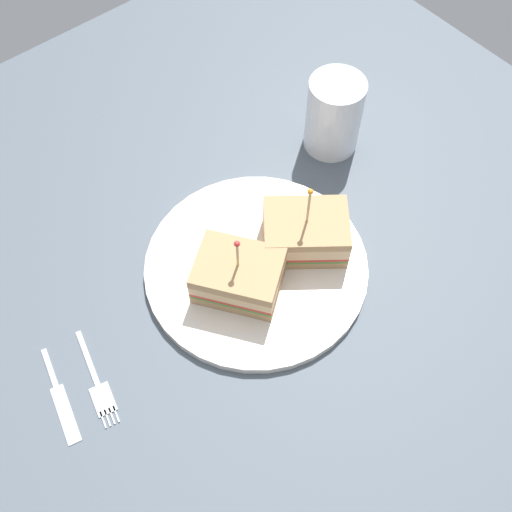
# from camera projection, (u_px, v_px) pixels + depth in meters

# --- Properties ---
(ground_plane) EXTENTS (1.08, 1.08, 0.02)m
(ground_plane) POSITION_uv_depth(u_px,v_px,m) (256.00, 273.00, 0.79)
(ground_plane) COLOR #4C5660
(plate) EXTENTS (0.28, 0.28, 0.01)m
(plate) POSITION_uv_depth(u_px,v_px,m) (256.00, 267.00, 0.77)
(plate) COLOR silver
(plate) RESTS_ON ground_plane
(sandwich_half_front) EXTENTS (0.12, 0.12, 0.10)m
(sandwich_half_front) POSITION_uv_depth(u_px,v_px,m) (239.00, 275.00, 0.73)
(sandwich_half_front) COLOR tan
(sandwich_half_front) RESTS_ON plate
(sandwich_half_back) EXTENTS (0.12, 0.13, 0.11)m
(sandwich_half_back) POSITION_uv_depth(u_px,v_px,m) (305.00, 232.00, 0.76)
(sandwich_half_back) COLOR tan
(sandwich_half_back) RESTS_ON plate
(drink_glass) EXTENTS (0.08, 0.08, 0.11)m
(drink_glass) POSITION_uv_depth(u_px,v_px,m) (333.00, 118.00, 0.85)
(drink_glass) COLOR gold
(drink_glass) RESTS_ON ground_plane
(fork) EXTENTS (0.12, 0.04, 0.00)m
(fork) POSITION_uv_depth(u_px,v_px,m) (99.00, 387.00, 0.70)
(fork) COLOR silver
(fork) RESTS_ON ground_plane
(knife) EXTENTS (0.12, 0.04, 0.00)m
(knife) POSITION_uv_depth(u_px,v_px,m) (60.00, 399.00, 0.69)
(knife) COLOR silver
(knife) RESTS_ON ground_plane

